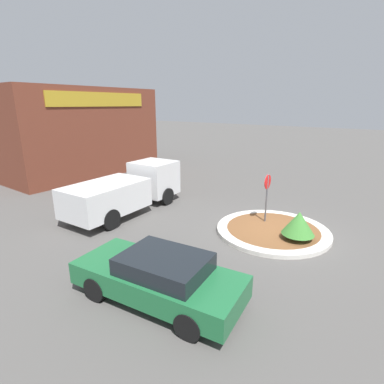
% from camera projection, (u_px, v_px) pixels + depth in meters
% --- Properties ---
extents(ground_plane, '(120.00, 120.00, 0.00)m').
position_uv_depth(ground_plane, '(272.00, 232.00, 12.07)').
color(ground_plane, '#514F4C').
extents(traffic_island, '(4.45, 4.45, 0.16)m').
position_uv_depth(traffic_island, '(272.00, 230.00, 12.05)').
color(traffic_island, beige).
rests_on(traffic_island, ground_plane).
extents(stop_sign, '(0.61, 0.07, 2.22)m').
position_uv_depth(stop_sign, '(267.00, 191.00, 12.40)').
color(stop_sign, '#4C4C51').
rests_on(stop_sign, ground_plane).
extents(island_shrub, '(1.19, 1.19, 1.06)m').
position_uv_depth(island_shrub, '(299.00, 223.00, 10.93)').
color(island_shrub, brown).
rests_on(island_shrub, traffic_island).
extents(utility_truck, '(6.20, 2.44, 2.10)m').
position_uv_depth(utility_truck, '(128.00, 189.00, 14.19)').
color(utility_truck, silver).
rests_on(utility_truck, ground_plane).
extents(storefront_building, '(10.71, 6.07, 6.07)m').
position_uv_depth(storefront_building, '(76.00, 131.00, 21.97)').
color(storefront_building, brown).
rests_on(storefront_building, ground_plane).
extents(parked_sedan_green, '(2.36, 4.71, 1.33)m').
position_uv_depth(parked_sedan_green, '(159.00, 276.00, 7.74)').
color(parked_sedan_green, '#1E6638').
rests_on(parked_sedan_green, ground_plane).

